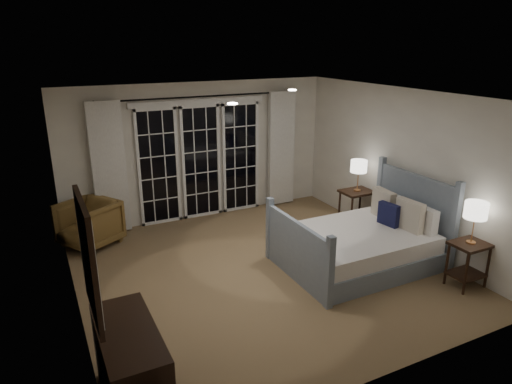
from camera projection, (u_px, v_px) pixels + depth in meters
name	position (u px, v px, depth m)	size (l,w,h in m)	color
floor	(262.00, 270.00, 6.64)	(5.00, 5.00, 0.00)	olive
ceiling	(263.00, 96.00, 5.85)	(5.00, 5.00, 0.00)	white
wall_left	(67.00, 219.00, 5.19)	(0.02, 5.00, 2.50)	beige
wall_right	(401.00, 167.00, 7.31)	(0.02, 5.00, 2.50)	beige
wall_back	(200.00, 151.00, 8.37)	(5.00, 0.02, 2.50)	beige
wall_front	(389.00, 265.00, 4.12)	(5.00, 0.02, 2.50)	beige
french_doors	(201.00, 160.00, 8.39)	(2.50, 0.04, 2.20)	black
curtain_rod	(200.00, 97.00, 7.97)	(0.03, 0.03, 3.50)	black
curtain_left	(109.00, 169.00, 7.60)	(0.55, 0.10, 2.25)	white
curtain_right	(281.00, 149.00, 9.00)	(0.55, 0.10, 2.25)	white
downlight_a	(292.00, 90.00, 6.70)	(0.12, 0.12, 0.01)	white
downlight_b	(232.00, 104.00, 5.26)	(0.12, 0.12, 0.01)	white
bed	(361.00, 244.00, 6.76)	(2.17, 1.55, 1.26)	gray
nightstand_left	(468.00, 258.00, 6.10)	(0.49, 0.39, 0.64)	black
nightstand_right	(356.00, 203.00, 8.00)	(0.54, 0.43, 0.70)	black
lamp_left	(476.00, 211.00, 5.89)	(0.30, 0.30, 0.57)	tan
lamp_right	(359.00, 167.00, 7.79)	(0.28, 0.28, 0.55)	tan
armchair	(89.00, 224.00, 7.36)	(0.80, 0.82, 0.75)	brown
dresser	(131.00, 370.00, 4.04)	(0.49, 1.16, 0.82)	black
mirror	(89.00, 259.00, 3.58)	(0.05, 0.85, 1.00)	black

